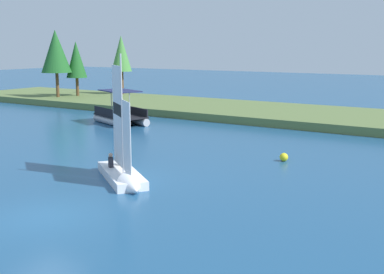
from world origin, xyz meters
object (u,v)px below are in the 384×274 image
at_px(shoreline_tree_midleft, 76,60).
at_px(pontoon_boat, 120,115).
at_px(sailboat, 125,174).
at_px(shoreline_tree_centre, 121,54).
at_px(channel_buoy, 284,157).
at_px(shoreline_tree_left, 56,51).

distance_m(shoreline_tree_midleft, pontoon_boat, 18.07).
height_order(sailboat, pontoon_boat, sailboat).
height_order(shoreline_tree_centre, channel_buoy, shoreline_tree_centre).
bearing_deg(channel_buoy, shoreline_tree_midleft, 153.83).
bearing_deg(sailboat, shoreline_tree_midleft, 175.45).
distance_m(shoreline_tree_left, shoreline_tree_midleft, 2.49).
relative_size(shoreline_tree_left, pontoon_boat, 1.30).
distance_m(pontoon_boat, channel_buoy, 16.83).
relative_size(shoreline_tree_midleft, pontoon_boat, 1.08).
height_order(shoreline_tree_left, channel_buoy, shoreline_tree_left).
bearing_deg(shoreline_tree_centre, pontoon_boat, -50.11).
xyz_separation_m(sailboat, channel_buoy, (4.38, 7.96, -0.23)).
relative_size(shoreline_tree_midleft, channel_buoy, 13.31).
relative_size(shoreline_tree_midleft, shoreline_tree_centre, 0.90).
height_order(sailboat, channel_buoy, sailboat).
relative_size(sailboat, channel_buoy, 13.70).
height_order(shoreline_tree_midleft, sailboat, shoreline_tree_midleft).
bearing_deg(shoreline_tree_midleft, pontoon_boat, -33.72).
xyz_separation_m(pontoon_boat, channel_buoy, (15.98, -5.27, -0.44)).
bearing_deg(sailboat, shoreline_tree_centre, 167.23).
height_order(shoreline_tree_midleft, shoreline_tree_centre, shoreline_tree_centre).
bearing_deg(shoreline_tree_midleft, sailboat, -41.23).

